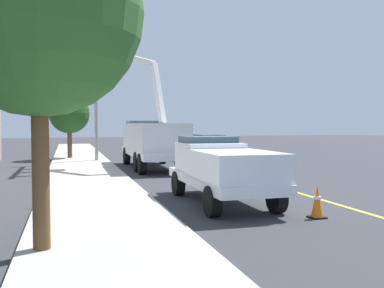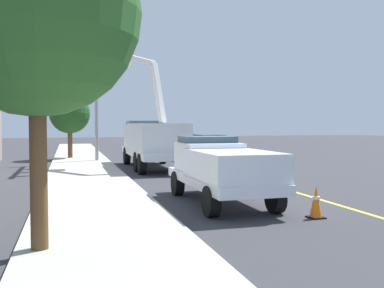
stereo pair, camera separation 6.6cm
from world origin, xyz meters
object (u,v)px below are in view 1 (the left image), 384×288
(utility_bucket_truck, at_px, (152,139))
(passing_minivan, at_px, (208,144))
(traffic_cone_mid_front, at_px, (247,177))
(service_pickup_truck, at_px, (222,168))
(traffic_cone_leading, at_px, (317,202))
(traffic_cone_mid_rear, at_px, (197,162))
(traffic_cone_trailing, at_px, (175,156))
(traffic_signal_mast, at_px, (98,77))

(utility_bucket_truck, height_order, passing_minivan, utility_bucket_truck)
(passing_minivan, relative_size, traffic_cone_mid_front, 5.97)
(service_pickup_truck, xyz_separation_m, traffic_cone_mid_front, (2.92, -2.30, -0.72))
(passing_minivan, bearing_deg, service_pickup_truck, 160.20)
(utility_bucket_truck, xyz_separation_m, passing_minivan, (7.07, -6.08, -0.65))
(passing_minivan, distance_m, traffic_cone_mid_front, 16.10)
(utility_bucket_truck, xyz_separation_m, service_pickup_truck, (-11.36, 0.55, -0.50))
(traffic_cone_leading, bearing_deg, traffic_cone_mid_front, -7.70)
(traffic_cone_mid_front, bearing_deg, passing_minivan, -15.61)
(passing_minivan, height_order, traffic_cone_mid_front, passing_minivan)
(traffic_cone_leading, xyz_separation_m, traffic_cone_mid_rear, (12.38, -1.07, -0.01))
(utility_bucket_truck, height_order, traffic_cone_trailing, utility_bucket_truck)
(utility_bucket_truck, relative_size, traffic_cone_mid_rear, 9.69)
(traffic_cone_leading, height_order, traffic_cone_trailing, traffic_cone_leading)
(passing_minivan, height_order, traffic_cone_mid_rear, passing_minivan)
(service_pickup_truck, xyz_separation_m, traffic_cone_trailing, (14.85, -2.93, -0.75))
(service_pickup_truck, height_order, traffic_signal_mast, traffic_signal_mast)
(traffic_cone_mid_front, xyz_separation_m, traffic_cone_trailing, (11.93, -0.63, -0.03))
(traffic_cone_mid_front, xyz_separation_m, traffic_cone_mid_rear, (6.68, -0.30, 0.02))
(service_pickup_truck, xyz_separation_m, traffic_cone_mid_rear, (9.60, -2.60, -0.70))
(traffic_signal_mast, bearing_deg, traffic_cone_trailing, -85.71)
(traffic_cone_mid_front, bearing_deg, traffic_cone_trailing, -3.03)
(traffic_cone_trailing, bearing_deg, traffic_cone_mid_rear, 176.36)
(traffic_cone_mid_front, distance_m, traffic_cone_trailing, 11.94)
(utility_bucket_truck, bearing_deg, traffic_cone_mid_rear, -130.59)
(service_pickup_truck, xyz_separation_m, traffic_signal_mast, (14.48, 2.04, 4.21))
(utility_bucket_truck, distance_m, service_pickup_truck, 11.38)
(traffic_cone_trailing, bearing_deg, passing_minivan, -45.99)
(service_pickup_truck, relative_size, traffic_cone_leading, 6.56)
(traffic_cone_leading, bearing_deg, traffic_cone_mid_rear, -4.93)
(traffic_cone_leading, distance_m, traffic_cone_mid_rear, 12.42)
(traffic_cone_trailing, height_order, traffic_signal_mast, traffic_signal_mast)
(traffic_cone_mid_rear, relative_size, traffic_cone_trailing, 1.14)
(service_pickup_truck, bearing_deg, traffic_cone_mid_rear, -15.15)
(service_pickup_truck, distance_m, traffic_cone_leading, 3.24)
(traffic_cone_mid_front, relative_size, traffic_cone_mid_rear, 0.95)
(passing_minivan, height_order, traffic_cone_leading, passing_minivan)
(traffic_cone_leading, relative_size, traffic_cone_mid_front, 1.06)
(passing_minivan, bearing_deg, traffic_cone_mid_rear, 155.43)
(passing_minivan, bearing_deg, utility_bucket_truck, 139.28)
(utility_bucket_truck, height_order, traffic_signal_mast, traffic_signal_mast)
(passing_minivan, bearing_deg, traffic_signal_mast, 114.47)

